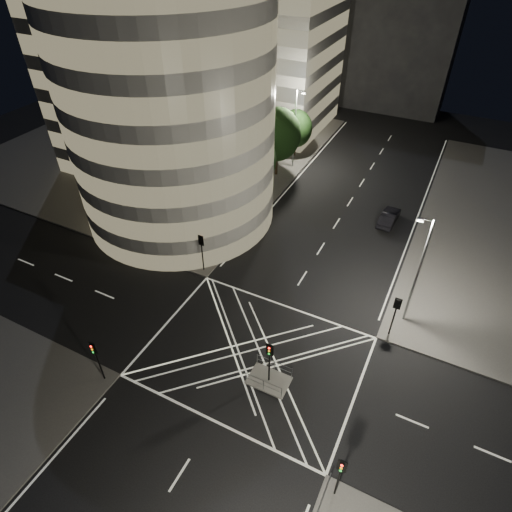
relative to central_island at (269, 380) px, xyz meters
The scene contains 22 objects.
ground 2.50m from the central_island, 143.13° to the left, with size 120.00×120.00×0.00m, color black.
sidewalk_far_left 42.11m from the central_island, 137.41° to the left, with size 42.00×42.00×0.15m, color #53504E.
central_island is the anchor object (origin of this frame).
office_tower_curved 32.93m from the central_island, 138.33° to the left, with size 30.00×29.00×27.20m.
office_block_rear 50.90m from the central_island, 118.89° to the left, with size 24.00×16.00×22.00m, color gray.
building_far_end 60.46m from the central_island, 95.76° to the left, with size 18.00×8.00×18.00m, color black.
tree_a 16.97m from the central_island, 139.97° to the left, with size 4.52×4.52×7.16m.
tree_b 21.24m from the central_island, 127.15° to the left, with size 4.37×4.37×7.19m.
tree_c 26.17m from the central_island, 119.05° to the left, with size 4.83×4.83×7.44m.
tree_d 31.59m from the central_island, 113.68° to the left, with size 5.70×5.70×8.62m.
tree_e 36.90m from the central_island, 109.92° to the left, with size 4.39×4.39×6.38m.
traffic_signal_fl 13.91m from the central_island, 142.46° to the left, with size 0.55×0.22×4.00m.
traffic_signal_nl 12.36m from the central_island, 153.86° to the right, with size 0.55×0.22×4.00m.
traffic_signal_fr 11.10m from the central_island, 50.67° to the left, with size 0.55×0.22×4.00m.
traffic_signal_nr 9.08m from the central_island, 37.93° to the right, with size 0.55×0.22×4.00m.
traffic_signal_island 2.84m from the central_island, ahead, with size 0.55×0.22×4.00m.
street_lamp_left_near 18.52m from the central_island, 130.27° to the left, with size 1.25×0.25×10.00m.
street_lamp_left_far 33.95m from the central_island, 109.95° to the left, with size 1.25×0.25×10.00m.
street_lamp_right_far 13.98m from the central_island, 54.70° to the left, with size 1.25×0.25×10.00m.
railing_island_south 1.10m from the central_island, 90.00° to the right, with size 2.80×0.06×1.10m, color slate.
railing_island_north 1.10m from the central_island, 90.00° to the left, with size 2.80×0.06×1.10m, color slate.
sedan 24.39m from the central_island, 82.93° to the left, with size 1.54×4.42×1.46m, color black.
Camera 1 is at (9.45, -18.36, 26.89)m, focal length 30.00 mm.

